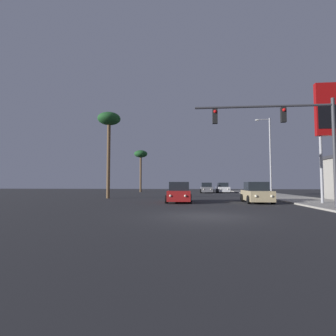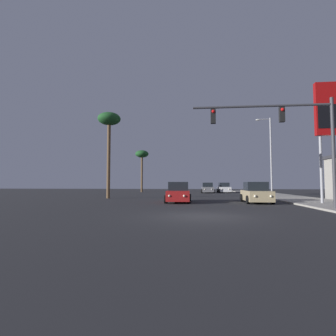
% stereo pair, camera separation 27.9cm
% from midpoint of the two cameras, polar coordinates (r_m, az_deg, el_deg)
% --- Properties ---
extents(ground_plane, '(120.00, 120.00, 0.00)m').
position_cam_midpoint_polar(ground_plane, '(12.73, 8.11, -10.38)').
color(ground_plane, '#28282B').
extents(sidewalk_right, '(5.00, 60.00, 0.12)m').
position_cam_midpoint_polar(sidewalk_right, '(24.79, 29.70, -6.40)').
color(sidewalk_right, '#9E998E').
rests_on(sidewalk_right, ground).
extents(car_tan, '(2.04, 4.32, 1.68)m').
position_cam_midpoint_polar(car_tan, '(22.43, 18.94, -5.23)').
color(car_tan, tan).
rests_on(car_tan, ground).
extents(car_red, '(2.04, 4.33, 1.68)m').
position_cam_midpoint_polar(car_red, '(21.80, 2.65, -5.46)').
color(car_red, maroon).
rests_on(car_red, ground).
extents(car_grey, '(2.04, 4.32, 1.68)m').
position_cam_midpoint_polar(car_grey, '(43.62, 8.77, -4.37)').
color(car_grey, slate).
rests_on(car_grey, ground).
extents(car_white, '(2.04, 4.33, 1.68)m').
position_cam_midpoint_polar(car_white, '(44.61, 12.25, -4.31)').
color(car_white, silver).
rests_on(car_white, ground).
extents(traffic_light_mast, '(8.23, 0.36, 6.50)m').
position_cam_midpoint_polar(traffic_light_mast, '(17.36, 25.44, 7.62)').
color(traffic_light_mast, '#38383D').
rests_on(traffic_light_mast, sidewalk_right).
extents(street_lamp, '(1.74, 0.24, 9.00)m').
position_cam_midpoint_polar(street_lamp, '(32.28, 21.51, 3.20)').
color(street_lamp, '#99999E').
rests_on(street_lamp, sidewalk_right).
extents(gas_station_sign, '(2.00, 0.42, 9.00)m').
position_cam_midpoint_polar(gas_station_sign, '(23.32, 31.98, 9.67)').
color(gas_station_sign, '#99999E').
rests_on(gas_station_sign, sidewalk_right).
extents(palm_tree_far, '(2.40, 2.40, 7.56)m').
position_cam_midpoint_polar(palm_tree_far, '(47.79, -5.53, 2.64)').
color(palm_tree_far, brown).
rests_on(palm_tree_far, ground).
extents(palm_tree_near, '(2.40, 2.40, 9.06)m').
position_cam_midpoint_polar(palm_tree_near, '(28.73, -12.42, 9.41)').
color(palm_tree_near, brown).
rests_on(palm_tree_near, ground).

